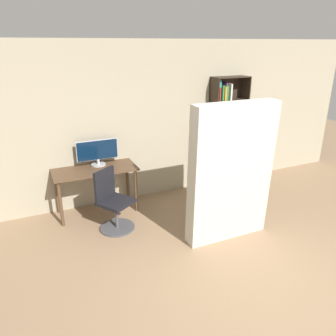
# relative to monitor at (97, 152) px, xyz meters

# --- Properties ---
(ground_plane) EXTENTS (16.00, 16.00, 0.00)m
(ground_plane) POSITION_rel_monitor_xyz_m (1.27, -3.02, -0.99)
(ground_plane) COLOR #937556
(wall_back) EXTENTS (8.00, 0.06, 2.70)m
(wall_back) POSITION_rel_monitor_xyz_m (1.27, 0.17, 0.36)
(wall_back) COLOR tan
(wall_back) RESTS_ON ground
(desk) EXTENTS (1.31, 0.58, 0.76)m
(desk) POSITION_rel_monitor_xyz_m (-0.10, -0.15, -0.34)
(desk) COLOR brown
(desk) RESTS_ON ground
(monitor) EXTENTS (0.67, 0.23, 0.42)m
(monitor) POSITION_rel_monitor_xyz_m (0.00, 0.00, 0.00)
(monitor) COLOR #B7B7BC
(monitor) RESTS_ON desk
(office_chair) EXTENTS (0.61, 0.61, 0.92)m
(office_chair) POSITION_rel_monitor_xyz_m (0.01, -0.76, -0.62)
(office_chair) COLOR #4C4C51
(office_chair) RESTS_ON ground
(bookshelf) EXTENTS (0.69, 0.31, 2.07)m
(bookshelf) POSITION_rel_monitor_xyz_m (2.39, 0.01, 0.03)
(bookshelf) COLOR #2D2319
(bookshelf) RESTS_ON ground
(mattress_near) EXTENTS (1.22, 0.29, 1.95)m
(mattress_near) POSITION_rel_monitor_xyz_m (1.44, -1.66, -0.02)
(mattress_near) COLOR beige
(mattress_near) RESTS_ON ground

